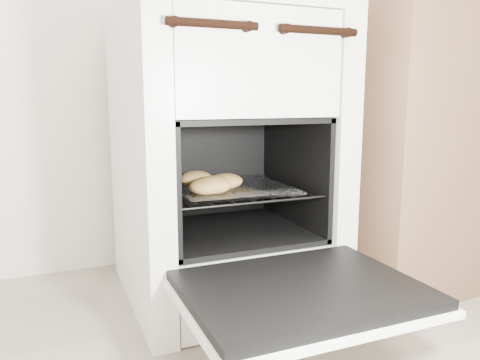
% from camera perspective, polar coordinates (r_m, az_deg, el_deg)
% --- Properties ---
extents(stove, '(0.55, 0.61, 0.84)m').
position_cam_1_polar(stove, '(1.35, -2.18, 2.82)').
color(stove, white).
rests_on(stove, ground).
extents(oven_door, '(0.49, 0.38, 0.03)m').
position_cam_1_polar(oven_door, '(1.00, 7.46, -13.44)').
color(oven_door, black).
rests_on(oven_door, stove).
extents(oven_rack, '(0.40, 0.38, 0.01)m').
position_cam_1_polar(oven_rack, '(1.31, -1.23, -1.14)').
color(oven_rack, black).
rests_on(oven_rack, stove).
extents(foil_sheet, '(0.31, 0.27, 0.01)m').
position_cam_1_polar(foil_sheet, '(1.29, -0.94, -1.04)').
color(foil_sheet, white).
rests_on(foil_sheet, oven_rack).
extents(baked_rolls, '(0.18, 0.23, 0.05)m').
position_cam_1_polar(baked_rolls, '(1.24, -3.71, -0.32)').
color(baked_rolls, tan).
rests_on(baked_rolls, foil_sheet).
extents(counter, '(1.03, 0.72, 0.99)m').
position_cam_1_polar(counter, '(1.81, 23.07, 6.54)').
color(counter, brown).
rests_on(counter, ground).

